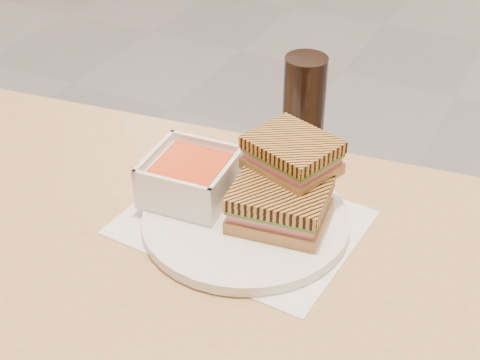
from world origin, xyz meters
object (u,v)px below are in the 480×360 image
at_px(main_table, 174,323).
at_px(cola_glass, 304,100).
at_px(plate, 246,220).
at_px(panini_lower, 280,204).
at_px(soup_bowl, 191,179).

bearing_deg(main_table, cola_glass, 84.60).
bearing_deg(cola_glass, plate, -85.51).
distance_m(panini_lower, cola_glass, 0.26).
relative_size(panini_lower, cola_glass, 0.94).
distance_m(plate, cola_glass, 0.27).
distance_m(main_table, cola_glass, 0.42).
relative_size(plate, cola_glass, 1.95).
height_order(soup_bowl, panini_lower, soup_bowl).
distance_m(main_table, plate, 0.18).
xyz_separation_m(main_table, soup_bowl, (-0.04, 0.13, 0.16)).
bearing_deg(panini_lower, cola_glass, 105.30).
relative_size(plate, soup_bowl, 2.27).
height_order(plate, soup_bowl, soup_bowl).
xyz_separation_m(main_table, cola_glass, (0.04, 0.37, 0.19)).
bearing_deg(panini_lower, soup_bowl, -179.15).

